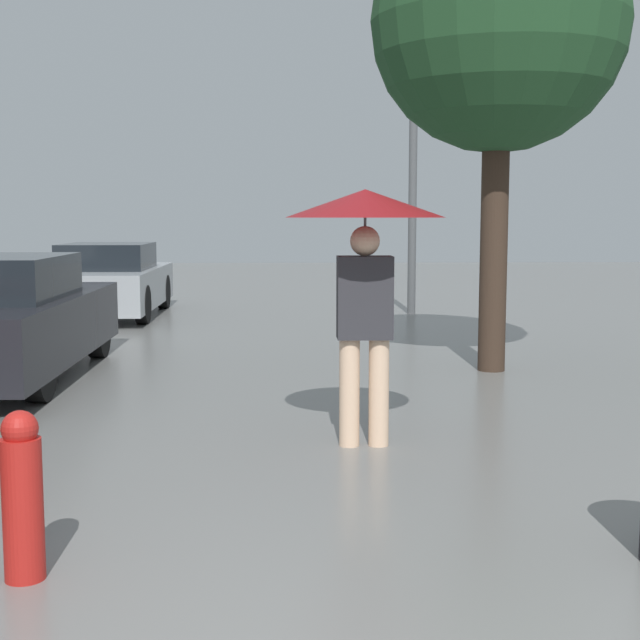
{
  "coord_description": "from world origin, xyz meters",
  "views": [
    {
      "loc": [
        -0.19,
        -2.29,
        1.68
      ],
      "look_at": [
        0.07,
        4.1,
        0.93
      ],
      "focal_mm": 50.0,
      "sensor_mm": 36.0,
      "label": 1
    }
  ],
  "objects_px": {
    "parked_car_farthest": "(110,282)",
    "fire_hydrant": "(22,496)",
    "tree": "(499,25)",
    "street_lamp": "(413,142)",
    "pedestrian": "(365,238)"
  },
  "relations": [
    {
      "from": "parked_car_farthest",
      "to": "fire_hydrant",
      "type": "height_order",
      "value": "parked_car_farthest"
    },
    {
      "from": "tree",
      "to": "fire_hydrant",
      "type": "distance_m",
      "value": 7.29
    },
    {
      "from": "parked_car_farthest",
      "to": "street_lamp",
      "type": "distance_m",
      "value": 5.65
    },
    {
      "from": "pedestrian",
      "to": "parked_car_farthest",
      "type": "height_order",
      "value": "pedestrian"
    },
    {
      "from": "tree",
      "to": "fire_hydrant",
      "type": "height_order",
      "value": "tree"
    },
    {
      "from": "fire_hydrant",
      "to": "parked_car_farthest",
      "type": "bearing_deg",
      "value": 98.9
    },
    {
      "from": "tree",
      "to": "street_lamp",
      "type": "relative_size",
      "value": 1.16
    },
    {
      "from": "street_lamp",
      "to": "fire_hydrant",
      "type": "bearing_deg",
      "value": -106.85
    },
    {
      "from": "street_lamp",
      "to": "fire_hydrant",
      "type": "distance_m",
      "value": 12.01
    },
    {
      "from": "tree",
      "to": "fire_hydrant",
      "type": "relative_size",
      "value": 6.32
    },
    {
      "from": "parked_car_farthest",
      "to": "fire_hydrant",
      "type": "distance_m",
      "value": 11.22
    },
    {
      "from": "parked_car_farthest",
      "to": "pedestrian",
      "type": "bearing_deg",
      "value": -67.99
    },
    {
      "from": "parked_car_farthest",
      "to": "street_lamp",
      "type": "relative_size",
      "value": 0.89
    },
    {
      "from": "pedestrian",
      "to": "tree",
      "type": "xyz_separation_m",
      "value": [
        1.68,
        3.15,
        2.14
      ]
    },
    {
      "from": "tree",
      "to": "street_lamp",
      "type": "xyz_separation_m",
      "value": [
        -0.07,
        5.72,
        -0.74
      ]
    }
  ]
}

